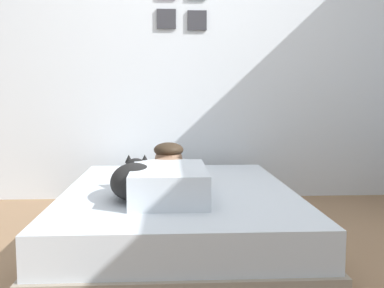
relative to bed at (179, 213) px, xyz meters
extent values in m
plane|color=#8C6B4C|center=(0.06, -0.45, -0.16)|extent=(12.28, 12.28, 0.00)
cube|color=silver|center=(0.06, 1.20, 1.09)|extent=(4.14, 0.10, 2.50)
cube|color=#333338|center=(-0.07, 1.13, 1.40)|extent=(0.16, 0.02, 0.16)
cube|color=#333338|center=(0.19, 1.13, 1.39)|extent=(0.16, 0.02, 0.16)
cube|color=gray|center=(0.00, 0.00, -0.10)|extent=(1.45, 1.94, 0.12)
cube|color=silver|center=(0.00, 0.00, 0.06)|extent=(1.41, 1.88, 0.21)
ellipsoid|color=silver|center=(-0.06, 0.56, 0.22)|extent=(0.52, 0.32, 0.11)
cube|color=silver|center=(-0.06, -0.29, 0.25)|extent=(0.42, 0.64, 0.18)
ellipsoid|color=#8C664C|center=(-0.06, 0.05, 0.27)|extent=(0.32, 0.20, 0.16)
sphere|color=#8C664C|center=(-0.06, 0.21, 0.31)|extent=(0.19, 0.19, 0.19)
ellipsoid|color=#332619|center=(-0.06, 0.21, 0.38)|extent=(0.20, 0.20, 0.10)
cylinder|color=#8C664C|center=(-0.16, 0.19, 0.24)|extent=(0.23, 0.07, 0.14)
cylinder|color=#8C664C|center=(0.04, 0.19, 0.24)|extent=(0.23, 0.07, 0.14)
ellipsoid|color=black|center=(-0.26, -0.27, 0.26)|extent=(0.26, 0.48, 0.20)
sphere|color=black|center=(-0.27, -0.01, 0.28)|extent=(0.15, 0.15, 0.15)
cone|color=black|center=(-0.31, 0.01, 0.35)|extent=(0.05, 0.05, 0.05)
cone|color=black|center=(-0.21, 0.01, 0.35)|extent=(0.05, 0.05, 0.05)
cylinder|color=white|center=(0.09, 0.46, 0.20)|extent=(0.09, 0.09, 0.07)
torus|color=white|center=(0.14, 0.46, 0.20)|extent=(0.05, 0.01, 0.05)
cube|color=black|center=(-0.31, -0.12, 0.17)|extent=(0.07, 0.14, 0.01)
camera|label=1|loc=(-0.07, -2.78, 0.74)|focal=41.85mm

